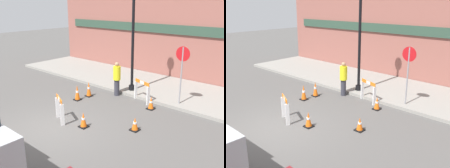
{
  "view_description": "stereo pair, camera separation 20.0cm",
  "coord_description": "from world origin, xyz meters",
  "views": [
    {
      "loc": [
        7.02,
        -4.69,
        4.23
      ],
      "look_at": [
        0.22,
        3.04,
        1.0
      ],
      "focal_mm": 42.0,
      "sensor_mm": 36.0,
      "label": 1
    },
    {
      "loc": [
        7.17,
        -4.56,
        4.23
      ],
      "look_at": [
        0.22,
        3.04,
        1.0
      ],
      "focal_mm": 42.0,
      "sensor_mm": 36.0,
      "label": 2
    }
  ],
  "objects": [
    {
      "name": "barricade_1",
      "position": [
        -0.27,
        0.7,
        0.52
      ],
      "size": [
        0.79,
        0.46,
        0.96
      ],
      "rotation": [
        0.0,
        0.0,
        5.85
      ],
      "color": "white",
      "rests_on": "ground_plane"
    },
    {
      "name": "streetlamp_post",
      "position": [
        -0.25,
        5.03,
        3.74
      ],
      "size": [
        0.44,
        0.44,
        5.65
      ],
      "color": "black",
      "rests_on": "sidewalk_slab"
    },
    {
      "name": "traffic_cone_3",
      "position": [
        1.61,
        3.89,
        0.26
      ],
      "size": [
        0.3,
        0.3,
        0.55
      ],
      "color": "black",
      "rests_on": "ground_plane"
    },
    {
      "name": "traffic_cone_4",
      "position": [
        2.24,
        1.94,
        0.23
      ],
      "size": [
        0.3,
        0.3,
        0.48
      ],
      "color": "black",
      "rests_on": "ground_plane"
    },
    {
      "name": "traffic_cone_1",
      "position": [
        -1.47,
        2.6,
        0.34
      ],
      "size": [
        0.3,
        0.3,
        0.7
      ],
      "color": "black",
      "rests_on": "ground_plane"
    },
    {
      "name": "storefront_facade",
      "position": [
        0.0,
        8.53,
        2.75
      ],
      "size": [
        18.0,
        0.22,
        5.5
      ],
      "color": "#93564C",
      "rests_on": "ground_plane"
    },
    {
      "name": "barricade_0",
      "position": [
        0.82,
        4.35,
        0.53
      ],
      "size": [
        0.95,
        0.42,
        0.96
      ],
      "rotation": [
        0.0,
        0.0,
        2.83
      ],
      "color": "white",
      "rests_on": "ground_plane"
    },
    {
      "name": "traffic_cone_0",
      "position": [
        -1.44,
        3.28,
        0.34
      ],
      "size": [
        0.3,
        0.3,
        0.71
      ],
      "color": "black",
      "rests_on": "ground_plane"
    },
    {
      "name": "person_worker",
      "position": [
        -0.54,
        4.25,
        0.86
      ],
      "size": [
        0.46,
        0.46,
        1.61
      ],
      "rotation": [
        0.0,
        0.0,
        -1.15
      ],
      "color": "#33333D",
      "rests_on": "ground_plane"
    },
    {
      "name": "traffic_cone_2",
      "position": [
        0.73,
        0.94,
        0.27
      ],
      "size": [
        0.3,
        0.3,
        0.56
      ],
      "color": "black",
      "rests_on": "ground_plane"
    },
    {
      "name": "sidewalk_slab",
      "position": [
        0.0,
        6.48,
        0.07
      ],
      "size": [
        18.0,
        3.95,
        0.14
      ],
      "color": "gray",
      "rests_on": "ground_plane"
    },
    {
      "name": "ground_plane",
      "position": [
        0.0,
        0.0,
        0.0
      ],
      "size": [
        60.0,
        60.0,
        0.0
      ],
      "primitive_type": "plane",
      "color": "#565451"
    },
    {
      "name": "stop_sign",
      "position": [
        2.34,
        4.92,
        1.75
      ],
      "size": [
        0.6,
        0.06,
        2.42
      ],
      "rotation": [
        0.0,
        0.0,
        3.14
      ],
      "color": "gray",
      "rests_on": "sidewalk_slab"
    }
  ]
}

